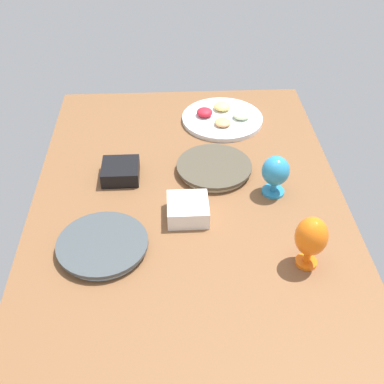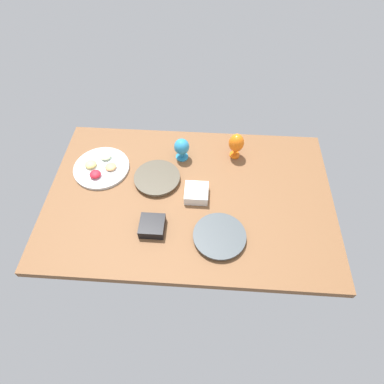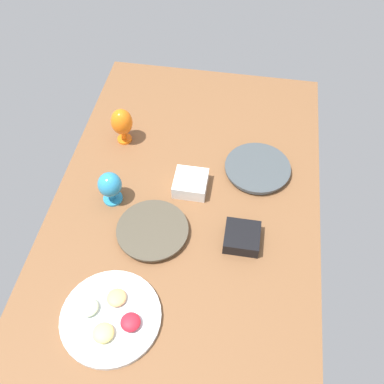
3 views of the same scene
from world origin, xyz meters
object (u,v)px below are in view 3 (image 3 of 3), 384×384
at_px(dinner_plate_left, 153,231).
at_px(square_bowl_black, 242,237).
at_px(fruit_platter, 111,317).
at_px(hurricane_glass_blue, 110,186).
at_px(square_bowl_white, 191,183).
at_px(hurricane_glass_orange, 122,123).
at_px(dinner_plate_right, 257,169).

xyz_separation_m(dinner_plate_left, square_bowl_black, (0.02, -0.33, 0.01)).
relative_size(fruit_platter, hurricane_glass_blue, 2.31).
bearing_deg(square_bowl_black, square_bowl_white, 46.21).
bearing_deg(square_bowl_white, hurricane_glass_orange, 56.52).
xyz_separation_m(fruit_platter, hurricane_glass_blue, (0.47, 0.13, 0.07)).
bearing_deg(dinner_plate_right, square_bowl_black, 174.62).
xyz_separation_m(dinner_plate_right, fruit_platter, (-0.71, 0.42, -0.00)).
bearing_deg(hurricane_glass_orange, dinner_plate_left, -153.41).
height_order(fruit_platter, hurricane_glass_orange, hurricane_glass_orange).
bearing_deg(square_bowl_black, hurricane_glass_blue, 77.96).
height_order(hurricane_glass_blue, square_bowl_white, hurricane_glass_blue).
bearing_deg(dinner_plate_right, hurricane_glass_blue, 113.34).
xyz_separation_m(dinner_plate_left, square_bowl_white, (0.23, -0.10, 0.02)).
relative_size(fruit_platter, hurricane_glass_orange, 1.96).
height_order(fruit_platter, hurricane_glass_blue, hurricane_glass_blue).
xyz_separation_m(fruit_platter, square_bowl_white, (0.58, -0.17, 0.02)).
xyz_separation_m(dinner_plate_right, square_bowl_black, (-0.35, 0.03, 0.01)).
bearing_deg(fruit_platter, hurricane_glass_blue, 14.88).
distance_m(dinner_plate_left, dinner_plate_right, 0.52).
distance_m(dinner_plate_right, square_bowl_black, 0.35).
height_order(dinner_plate_right, square_bowl_black, square_bowl_black).
bearing_deg(hurricane_glass_orange, square_bowl_white, -123.48).
distance_m(fruit_platter, square_bowl_white, 0.60).
bearing_deg(hurricane_glass_orange, dinner_plate_right, -98.35).
relative_size(dinner_plate_left, square_bowl_white, 2.06).
height_order(dinner_plate_right, hurricane_glass_blue, hurricane_glass_blue).
distance_m(hurricane_glass_blue, hurricane_glass_orange, 0.33).
relative_size(square_bowl_black, square_bowl_white, 0.98).
xyz_separation_m(fruit_platter, hurricane_glass_orange, (0.80, 0.16, 0.09)).
xyz_separation_m(dinner_plate_left, dinner_plate_right, (0.37, -0.36, 0.00)).
height_order(hurricane_glass_orange, square_bowl_white, hurricane_glass_orange).
height_order(dinner_plate_left, dinner_plate_right, same).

